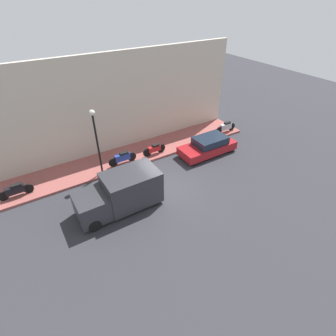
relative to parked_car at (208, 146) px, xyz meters
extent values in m
plane|color=#2D2D33|center=(-1.88, 4.87, -0.63)|extent=(60.00, 60.00, 0.00)
cube|color=#934C47|center=(2.62, 4.87, -0.55)|extent=(2.86, 18.75, 0.15)
cube|color=beige|center=(4.20, 4.87, 2.84)|extent=(0.30, 18.75, 6.93)
cube|color=maroon|center=(0.00, 0.06, -0.16)|extent=(1.76, 4.28, 0.59)
cube|color=#192333|center=(0.00, -0.15, 0.41)|extent=(1.55, 2.36, 0.54)
cylinder|color=black|center=(-0.76, 1.74, -0.31)|extent=(0.20, 0.63, 0.63)
cylinder|color=black|center=(0.76, 1.74, -0.31)|extent=(0.20, 0.63, 0.63)
cylinder|color=black|center=(-0.76, -1.61, -0.31)|extent=(0.20, 0.63, 0.63)
cylinder|color=black|center=(0.76, -1.61, -0.31)|extent=(0.20, 0.63, 0.63)
cube|color=#2D2D33|center=(-1.96, 7.06, 0.50)|extent=(1.97, 2.99, 1.90)
cube|color=#2D2D33|center=(-1.96, 9.37, 0.22)|extent=(1.87, 1.61, 1.33)
cube|color=#192333|center=(-1.96, 9.61, 0.59)|extent=(1.68, 0.89, 0.53)
cylinder|color=black|center=(-2.82, 9.59, -0.29)|extent=(0.22, 0.67, 0.67)
cylinder|color=black|center=(-1.11, 9.59, -0.29)|extent=(0.22, 0.67, 0.67)
cylinder|color=black|center=(-2.82, 6.15, -0.29)|extent=(0.22, 0.67, 0.67)
cylinder|color=black|center=(-1.11, 6.15, -0.29)|extent=(0.22, 0.67, 0.67)
cube|color=navy|center=(1.86, 5.97, 0.03)|extent=(0.30, 1.07, 0.46)
cube|color=black|center=(1.86, 5.82, 0.32)|extent=(0.27, 0.58, 0.12)
cylinder|color=black|center=(1.86, 6.65, -0.16)|extent=(0.10, 0.64, 0.64)
cylinder|color=black|center=(1.86, 5.29, -0.16)|extent=(0.10, 0.64, 0.64)
cube|color=#B21E1E|center=(1.76, 3.53, -0.01)|extent=(0.30, 0.95, 0.38)
cube|color=black|center=(1.76, 3.40, 0.24)|extent=(0.27, 0.52, 0.12)
cylinder|color=black|center=(1.76, 4.10, -0.15)|extent=(0.10, 0.65, 0.65)
cylinder|color=black|center=(1.76, 2.96, -0.15)|extent=(0.10, 0.65, 0.65)
cube|color=#B7B7BF|center=(1.67, -3.23, 0.04)|extent=(0.30, 1.07, 0.49)
cube|color=black|center=(1.67, -3.37, 0.34)|extent=(0.27, 0.59, 0.12)
cylinder|color=black|center=(1.67, -2.54, -0.16)|extent=(0.10, 0.64, 0.64)
cylinder|color=black|center=(1.67, -3.92, -0.16)|extent=(0.10, 0.64, 0.64)
cube|color=black|center=(1.97, 12.63, 0.00)|extent=(0.30, 1.02, 0.45)
cube|color=black|center=(1.97, 12.49, 0.28)|extent=(0.27, 0.56, 0.12)
cylinder|color=black|center=(1.97, 13.30, -0.18)|extent=(0.10, 0.59, 0.59)
cylinder|color=black|center=(1.97, 11.96, -0.18)|extent=(0.10, 0.59, 0.59)
cylinder|color=black|center=(1.55, 7.57, 1.58)|extent=(0.12, 0.12, 4.12)
sphere|color=silver|center=(1.55, 7.57, 3.74)|extent=(0.34, 0.34, 0.34)
camera|label=1|loc=(-12.55, 11.29, 9.67)|focal=28.00mm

